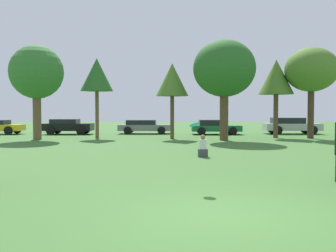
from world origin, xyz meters
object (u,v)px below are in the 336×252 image
parked_car_grey (143,126)px  tree_3 (223,69)px  parked_car_black (66,126)px  parked_car_green (213,127)px  tree_0 (35,73)px  tree_1 (95,75)px  tree_2 (170,80)px  tree_4 (274,78)px  parked_car_silver (289,125)px  tree_5 (309,70)px  frisbee (193,125)px  bystander_sitting (201,148)px

parked_car_grey → tree_3: bearing=-50.4°
parked_car_black → parked_car_green: bearing=0.2°
parked_car_green → tree_0: bearing=-155.5°
tree_1 → parked_car_green: size_ratio=1.39×
tree_2 → tree_0: bearing=-176.5°
tree_4 → parked_car_grey: size_ratio=1.24×
tree_0 → tree_3: bearing=-3.3°
parked_car_silver → tree_5: bearing=-92.1°
frisbee → tree_2: tree_2 is taller
parked_car_silver → tree_1: bearing=-161.2°
tree_2 → tree_3: size_ratio=0.79×
tree_2 → tree_3: (3.35, -1.27, 0.61)m
tree_4 → tree_5: bearing=-16.8°
frisbee → tree_3: size_ratio=0.04×
tree_5 → tree_3: bearing=-165.2°
tree_1 → parked_car_black: bearing=126.1°
tree_4 → tree_5: 2.37m
tree_1 → parked_car_green: 10.46m
frisbee → parked_car_grey: (-2.65, 22.12, -0.96)m
tree_1 → tree_2: (5.25, -0.66, -0.40)m
parked_car_black → tree_2: bearing=-29.9°
tree_2 → tree_3: 3.64m
tree_0 → tree_5: bearing=2.9°
parked_car_black → tree_1: bearing=-52.9°
tree_0 → tree_5: 18.67m
tree_1 → tree_5: 14.86m
bystander_sitting → parked_car_grey: parked_car_grey is taller
parked_car_black → parked_car_green: (12.01, -0.16, -0.05)m
parked_car_grey → parked_car_green: parked_car_green is taller
parked_car_green → parked_car_silver: parked_car_silver is taller
tree_0 → parked_car_green: size_ratio=1.57×
tree_1 → parked_car_grey: (2.99, 5.11, -3.77)m
bystander_sitting → tree_3: (2.18, 8.85, 4.23)m
parked_car_grey → parked_car_silver: bearing=-0.2°
frisbee → parked_car_black: (-8.85, 21.42, -0.90)m
tree_2 → parked_car_black: (-8.47, 5.07, -3.32)m
bystander_sitting → tree_0: (-10.20, 9.57, 4.06)m
tree_0 → tree_4: bearing=5.6°
tree_4 → parked_car_grey: (-9.64, 4.71, -3.64)m
bystander_sitting → parked_car_grey: 16.25m
bystander_sitting → tree_2: (-1.17, 10.12, 3.61)m
tree_5 → parked_car_silver: bearing=86.9°
tree_2 → parked_car_black: tree_2 is taller
tree_2 → tree_4: (7.38, 1.06, 0.27)m
tree_2 → tree_4: tree_4 is taller
bystander_sitting → frisbee: bearing=-97.2°
tree_2 → parked_car_green: size_ratio=1.28×
parked_car_grey → parked_car_green: size_ratio=1.11×
tree_2 → tree_5: 9.64m
tree_4 → parked_car_silver: size_ratio=1.21×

